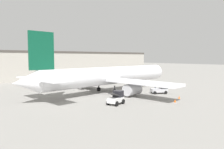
{
  "coord_description": "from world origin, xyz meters",
  "views": [
    {
      "loc": [
        -30.69,
        -37.6,
        7.68
      ],
      "look_at": [
        0.0,
        0.0,
        3.82
      ],
      "focal_mm": 35.0,
      "sensor_mm": 36.0,
      "label": 1
    }
  ],
  "objects": [
    {
      "name": "baggage_tug",
      "position": [
        6.21,
        -8.6,
        0.97
      ],
      "size": [
        3.79,
        3.24,
        2.1
      ],
      "rotation": [
        0.0,
        0.0,
        -0.53
      ],
      "color": "#B2B2B7",
      "rests_on": "ground_plane"
    },
    {
      "name": "belt_loader_truck",
      "position": [
        -7.93,
        -10.84,
        1.04
      ],
      "size": [
        3.26,
        2.66,
        2.19
      ],
      "rotation": [
        0.0,
        0.0,
        0.32
      ],
      "color": "silver",
      "rests_on": "ground_plane"
    },
    {
      "name": "safety_cone_near",
      "position": [
        0.88,
        -15.95,
        0.28
      ],
      "size": [
        0.36,
        0.36,
        0.55
      ],
      "color": "#EF590F",
      "rests_on": "ground_plane"
    },
    {
      "name": "ground_crew_worker",
      "position": [
        8.79,
        -5.08,
        0.9
      ],
      "size": [
        0.37,
        0.37,
        1.68
      ],
      "rotation": [
        0.0,
        0.0,
        5.03
      ],
      "color": "#1E2338",
      "rests_on": "ground_plane"
    },
    {
      "name": "safety_cone_far",
      "position": [
        4.32,
        -14.47,
        0.28
      ],
      "size": [
        0.36,
        0.36,
        0.55
      ],
      "color": "#EF590F",
      "rests_on": "ground_plane"
    },
    {
      "name": "airplane",
      "position": [
        -1.01,
        -0.11,
        3.53
      ],
      "size": [
        42.58,
        34.72,
        11.95
      ],
      "rotation": [
        0.0,
        0.0,
        0.11
      ],
      "color": "white",
      "rests_on": "ground_plane"
    },
    {
      "name": "terminal_building",
      "position": [
        6.83,
        37.27,
        4.91
      ],
      "size": [
        77.37,
        10.37,
        9.8
      ],
      "color": "#ADA89E",
      "rests_on": "ground_plane"
    },
    {
      "name": "ground_plane",
      "position": [
        0.0,
        0.0,
        0.0
      ],
      "size": [
        400.0,
        400.0,
        0.0
      ],
      "primitive_type": "plane",
      "color": "gray"
    }
  ]
}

